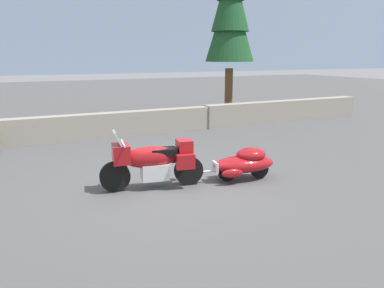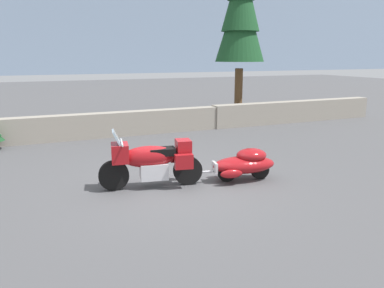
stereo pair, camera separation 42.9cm
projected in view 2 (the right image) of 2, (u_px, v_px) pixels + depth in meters
The scene contains 6 objects.
ground_plane at pixel (174, 186), 8.67m from camera, with size 80.00×80.00×0.00m, color #4C4C4F.
stone_guard_wall at pixel (121, 124), 13.97m from camera, with size 24.00×0.61×0.92m.
distant_ridgeline at pixel (33, 34), 92.70m from camera, with size 240.00×80.00×16.00m, color #7F93AD.
touring_motorcycle at pixel (151, 160), 8.44m from camera, with size 2.30×0.99×1.33m.
car_shaped_trailer at pixel (244, 163), 8.97m from camera, with size 2.23×0.97×0.76m.
pine_tree_tall at pixel (241, 6), 16.91m from camera, with size 2.21×2.21×8.01m.
Camera 2 is at (-2.89, -7.72, 2.87)m, focal length 35.80 mm.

